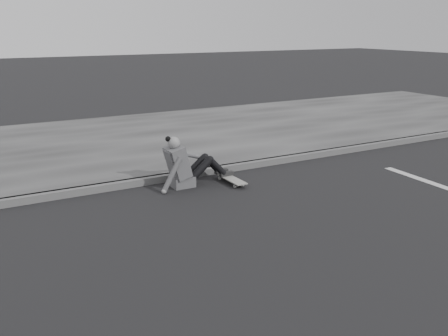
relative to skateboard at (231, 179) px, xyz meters
name	(u,v)px	position (x,y,z in m)	size (l,w,h in m)	color
ground	(275,226)	(-0.42, -1.93, -0.07)	(80.00, 80.00, 0.00)	black
curb	(192,174)	(-0.42, 0.65, -0.01)	(24.00, 0.16, 0.12)	#505050
sidewalk	(135,141)	(-0.42, 3.67, -0.01)	(24.00, 6.00, 0.12)	#393939
skateboard	(231,179)	(0.00, 0.00, 0.00)	(0.20, 0.78, 0.09)	gray
seated_woman	(185,165)	(-0.73, 0.25, 0.29)	(1.38, 0.46, 0.88)	#4A4A4D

